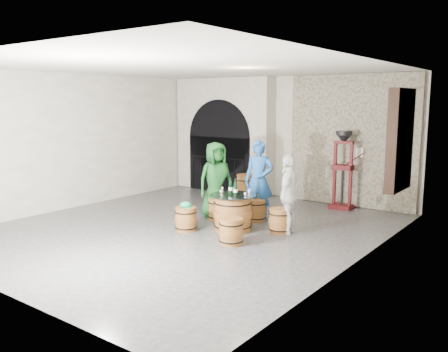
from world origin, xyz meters
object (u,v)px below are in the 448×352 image
Objects in this scene: wine_bottle_left at (231,187)px; corking_press at (343,164)px; person_white at (289,194)px; barrel_table at (233,213)px; barrel_stool_left at (218,209)px; barrel_stool_near_right at (231,232)px; person_green at (216,180)px; barrel_stool_right at (280,221)px; person_blue at (259,180)px; wine_bottle_center at (235,189)px; barrel_stool_far at (256,210)px; wine_bottle_right at (235,188)px; barrel_stool_near_left at (186,219)px; side_barrel at (246,188)px.

corking_press reaches higher than wine_bottle_left.
person_white is 4.75× the size of wine_bottle_left.
barrel_table is 1.96× the size of barrel_stool_left.
barrel_stool_near_right is 0.28× the size of person_green.
person_blue is at bearing 145.09° from barrel_stool_right.
barrel_table is at bearing 152.96° from wine_bottle_center.
barrel_table is 0.94m from barrel_stool_near_right.
corking_press is at bearing 166.58° from person_white.
barrel_table is 1.17m from person_blue.
person_blue is at bearing -37.96° from person_green.
person_green reaches higher than barrel_stool_right.
barrel_stool_far is at bearing -116.91° from corking_press.
barrel_stool_near_right is at bearing -109.86° from person_green.
wine_bottle_right is (0.77, -0.44, 0.62)m from barrel_stool_left.
wine_bottle_right reaches higher than barrel_stool_near_left.
person_blue is 5.33× the size of wine_bottle_center.
barrel_table is at bearing -109.22° from corking_press.
person_white is at bearing -91.94° from corking_press.
barrel_stool_right is 1.18m from wine_bottle_left.
person_white reaches higher than barrel_stool_left.
wine_bottle_center is at bearing -54.63° from wine_bottle_right.
barrel_stool_right is 1.86m from barrel_stool_near_left.
side_barrel is (-1.88, 3.26, 0.11)m from barrel_stool_near_right.
barrel_stool_near_left is 1.47× the size of wine_bottle_left.
person_blue is 2.50× the size of side_barrel.
barrel_stool_near_left is 1.47× the size of wine_bottle_right.
person_white is 2.65m from corking_press.
barrel_stool_near_left is 1.16m from wine_bottle_right.
barrel_stool_far is at bearing 150.30° from barrel_stool_right.
side_barrel is (-2.34, 1.99, -0.43)m from person_white.
person_white reaches higher than barrel_stool_right.
side_barrel is at bearing 38.47° from person_green.
barrel_table is 2.87× the size of wine_bottle_right.
person_blue reaches higher than person_white.
wine_bottle_left is 0.23m from wine_bottle_center.
barrel_table is at bearing 37.42° from barrel_stool_near_left.
barrel_stool_right is 1.47× the size of wine_bottle_left.
person_blue reaches higher than wine_bottle_right.
person_blue is at bearing 98.09° from wine_bottle_center.
barrel_stool_near_right is 1.28m from barrel_stool_near_left.
person_blue is 1.17m from person_white.
barrel_stool_near_right is at bearing -33.11° from person_white.
wine_bottle_right is at bearing -80.61° from person_white.
person_green reaches higher than wine_bottle_right.
wine_bottle_left is at bearing -164.26° from wine_bottle_right.
person_white is at bearing -48.60° from person_blue.
barrel_stool_far is 1.23m from person_white.
barrel_stool_near_right is at bearing -45.21° from barrel_stool_left.
barrel_stool_far is 1.00× the size of barrel_stool_near_right.
wine_bottle_center reaches higher than barrel_stool_near_left.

